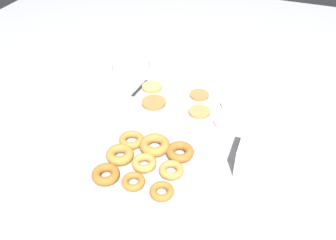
% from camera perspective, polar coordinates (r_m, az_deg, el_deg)
% --- Properties ---
extents(ground_plane, '(3.00, 3.00, 0.00)m').
position_cam_1_polar(ground_plane, '(1.50, 1.38, 1.17)').
color(ground_plane, '#B2B5BA').
extents(pancake_0, '(0.08, 0.08, 0.01)m').
position_cam_1_polar(pancake_0, '(1.56, 9.97, 2.35)').
color(pancake_0, silver).
rests_on(pancake_0, ground_plane).
extents(pancake_1, '(0.10, 0.10, 0.01)m').
position_cam_1_polar(pancake_1, '(1.55, -2.31, 2.82)').
color(pancake_1, '#B27F42').
rests_on(pancake_1, ground_plane).
extents(pancake_2, '(0.09, 0.09, 0.01)m').
position_cam_1_polar(pancake_2, '(1.61, 5.05, 4.02)').
color(pancake_2, '#B27F42').
rests_on(pancake_2, ground_plane).
extents(pancake_3, '(0.09, 0.09, 0.02)m').
position_cam_1_polar(pancake_3, '(1.65, -2.60, 5.29)').
color(pancake_3, tan).
rests_on(pancake_3, ground_plane).
extents(pancake_4, '(0.09, 0.09, 0.01)m').
position_cam_1_polar(pancake_4, '(1.50, 5.05, 1.29)').
color(pancake_4, tan).
rests_on(pancake_4, ground_plane).
extents(pancake_5, '(0.10, 0.10, 0.02)m').
position_cam_1_polar(pancake_5, '(1.46, 9.26, -0.48)').
color(pancake_5, silver).
rests_on(pancake_5, ground_plane).
extents(donut_tray, '(0.32, 0.32, 0.04)m').
position_cam_1_polar(donut_tray, '(1.27, -3.73, -6.46)').
color(donut_tray, '#ADAFB5').
rests_on(donut_tray, ground_plane).
extents(batter_bowl, '(0.19, 0.19, 0.05)m').
position_cam_1_polar(batter_bowl, '(1.81, -6.01, 8.96)').
color(batter_bowl, white).
rests_on(batter_bowl, ground_plane).
extents(container_stack, '(0.14, 0.14, 0.11)m').
position_cam_1_polar(container_stack, '(1.26, 14.36, -5.72)').
color(container_stack, white).
rests_on(container_stack, ground_plane).
extents(spatula, '(0.07, 0.27, 0.01)m').
position_cam_1_polar(spatula, '(1.59, -6.30, 3.25)').
color(spatula, black).
rests_on(spatula, ground_plane).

